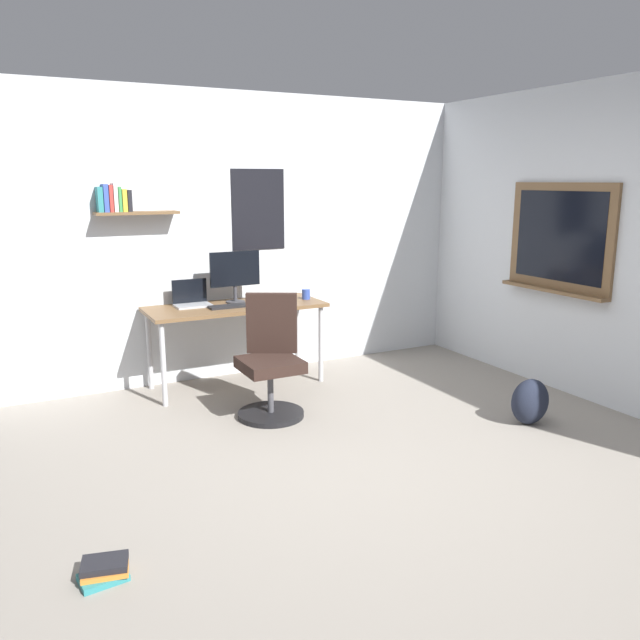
% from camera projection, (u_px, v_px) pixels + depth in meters
% --- Properties ---
extents(ground_plane, '(5.20, 5.20, 0.00)m').
position_uv_depth(ground_plane, '(363.00, 474.00, 4.03)').
color(ground_plane, gray).
rests_on(ground_plane, ground).
extents(wall_back, '(5.00, 0.30, 2.60)m').
position_uv_depth(wall_back, '(227.00, 237.00, 5.87)').
color(wall_back, silver).
rests_on(wall_back, ground).
extents(wall_right, '(0.22, 5.00, 2.60)m').
position_uv_depth(wall_right, '(637.00, 249.00, 4.87)').
color(wall_right, silver).
rests_on(wall_right, ground).
extents(desk, '(1.56, 0.62, 0.74)m').
position_uv_depth(desk, '(236.00, 313.00, 5.64)').
color(desk, brown).
rests_on(desk, ground).
extents(office_chair, '(0.55, 0.56, 0.95)m').
position_uv_depth(office_chair, '(271.00, 364.00, 4.98)').
color(office_chair, black).
rests_on(office_chair, ground).
extents(laptop, '(0.31, 0.21, 0.23)m').
position_uv_depth(laptop, '(192.00, 300.00, 5.58)').
color(laptop, '#ADAFB5').
rests_on(laptop, desk).
extents(monitor_primary, '(0.46, 0.17, 0.46)m').
position_uv_depth(monitor_primary, '(235.00, 273.00, 5.67)').
color(monitor_primary, '#38383D').
rests_on(monitor_primary, desk).
extents(keyboard, '(0.37, 0.13, 0.02)m').
position_uv_depth(keyboard, '(230.00, 306.00, 5.52)').
color(keyboard, black).
rests_on(keyboard, desk).
extents(computer_mouse, '(0.10, 0.06, 0.03)m').
position_uv_depth(computer_mouse, '(260.00, 303.00, 5.64)').
color(computer_mouse, '#262628').
rests_on(computer_mouse, desk).
extents(coffee_mug, '(0.08, 0.08, 0.09)m').
position_uv_depth(coffee_mug, '(306.00, 294.00, 5.90)').
color(coffee_mug, '#334CA5').
rests_on(coffee_mug, desk).
extents(backpack, '(0.32, 0.22, 0.35)m').
position_uv_depth(backpack, '(530.00, 402.00, 4.83)').
color(backpack, '#1E2333').
rests_on(backpack, ground).
extents(book_stack_on_floor, '(0.25, 0.21, 0.09)m').
position_uv_depth(book_stack_on_floor, '(104.00, 570.00, 2.96)').
color(book_stack_on_floor, teal).
rests_on(book_stack_on_floor, ground).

